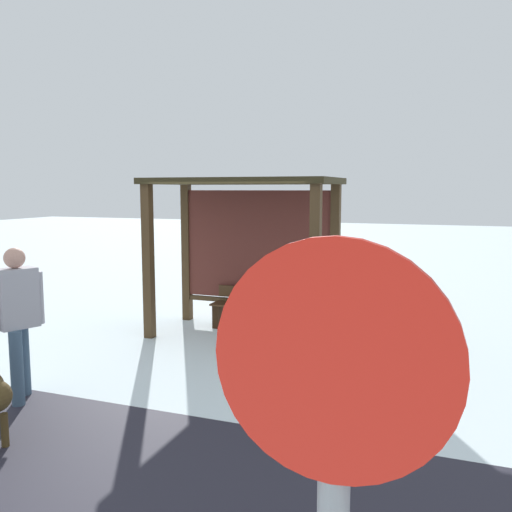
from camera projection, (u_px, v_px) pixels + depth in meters
ground_plane at (243, 335)px, 8.93m from camera, size 60.00×60.00×0.00m
bus_shelter at (248, 222)px, 8.93m from camera, size 3.01×1.59×2.57m
bench_left_inside at (252, 310)px, 9.25m from camera, size 1.39×0.37×0.71m
person_walking at (17, 312)px, 6.07m from camera, size 0.41×0.59×1.75m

